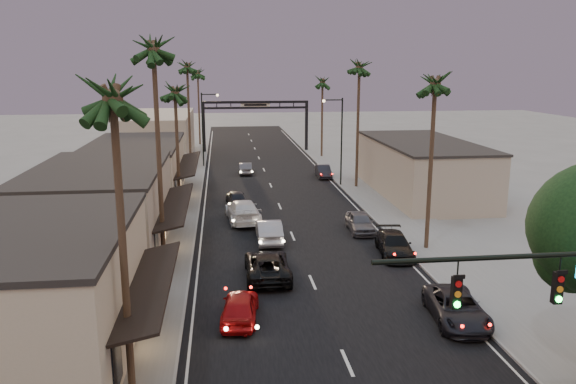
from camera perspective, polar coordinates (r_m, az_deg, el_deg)
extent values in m
plane|color=slate|center=(52.46, -1.19, -0.67)|extent=(200.00, 200.00, 0.00)
cube|color=black|center=(57.32, -1.69, 0.48)|extent=(14.00, 120.00, 0.02)
cube|color=slate|center=(64.11, -10.75, 1.62)|extent=(5.00, 92.00, 0.12)
cube|color=slate|center=(65.57, 6.06, 2.01)|extent=(5.00, 92.00, 0.12)
cube|color=#BAAD8E|center=(25.92, -24.70, -9.68)|extent=(8.00, 12.00, 5.50)
cube|color=#A19780|center=(38.81, -18.55, -1.94)|extent=(8.00, 14.00, 5.50)
cube|color=#BAAD8E|center=(54.27, -15.22, 2.03)|extent=(8.00, 16.00, 5.00)
cube|color=#A19780|center=(76.77, -12.83, 5.54)|extent=(8.00, 20.00, 6.00)
cube|color=#A19780|center=(55.08, 13.46, 2.28)|extent=(8.00, 18.00, 5.00)
cylinder|color=black|center=(17.88, 21.66, -6.14)|extent=(8.40, 0.16, 0.16)
cube|color=black|center=(17.55, 16.71, -9.77)|extent=(0.28, 0.22, 1.00)
cube|color=black|center=(19.01, 25.70, -8.76)|extent=(0.28, 0.22, 1.00)
sphere|color=black|center=(24.11, 26.87, -5.85)|extent=(2.80, 2.80, 2.80)
cube|color=black|center=(81.30, -8.55, 6.45)|extent=(0.40, 0.40, 7.00)
cube|color=black|center=(82.20, 1.89, 6.65)|extent=(0.40, 0.40, 7.00)
cube|color=black|center=(81.11, -3.33, 9.11)|extent=(15.20, 0.35, 0.35)
cube|color=black|center=(81.17, -3.33, 8.54)|extent=(15.20, 0.30, 0.30)
cube|color=beige|center=(81.12, -3.33, 8.82)|extent=(4.20, 0.12, 1.00)
cylinder|color=black|center=(57.62, 5.46, 5.03)|extent=(0.16, 0.16, 9.00)
cylinder|color=black|center=(57.01, 4.56, 9.31)|extent=(2.00, 0.12, 0.12)
sphere|color=#FFD899|center=(56.85, 3.65, 9.21)|extent=(0.30, 0.30, 0.30)
cylinder|color=black|center=(69.26, -8.67, 6.22)|extent=(0.16, 0.16, 9.00)
cylinder|color=black|center=(68.90, -7.95, 9.80)|extent=(2.00, 0.12, 0.12)
sphere|color=#FFD899|center=(68.89, -7.19, 9.74)|extent=(0.30, 0.30, 0.30)
cylinder|color=#38281C|center=(21.18, -16.40, -5.99)|extent=(0.28, 0.28, 11.00)
sphere|color=black|center=(20.14, -17.49, 10.71)|extent=(3.20, 3.20, 3.20)
cylinder|color=#38281C|center=(33.48, -12.95, 2.73)|extent=(0.28, 0.28, 13.00)
sphere|color=black|center=(33.04, -13.57, 14.94)|extent=(3.20, 3.20, 3.20)
cylinder|color=#38281C|center=(47.48, -11.15, 3.83)|extent=(0.28, 0.28, 10.00)
sphere|color=black|center=(46.97, -11.44, 10.60)|extent=(3.20, 3.20, 3.20)
cylinder|color=#38281C|center=(66.19, -10.01, 7.19)|extent=(0.28, 0.28, 12.00)
sphere|color=black|center=(65.91, -10.23, 12.90)|extent=(3.20, 3.20, 3.20)
cylinder|color=#38281C|center=(37.94, 14.28, 2.26)|extent=(0.28, 0.28, 11.00)
sphere|color=black|center=(37.37, 14.79, 11.50)|extent=(3.20, 3.20, 3.20)
cylinder|color=#38281C|center=(56.79, 7.09, 6.41)|extent=(0.28, 0.28, 12.00)
sphere|color=black|center=(56.47, 7.28, 13.08)|extent=(3.20, 3.20, 3.20)
cylinder|color=#38281C|center=(76.36, 3.48, 7.30)|extent=(0.28, 0.28, 10.00)
sphere|color=black|center=(76.04, 3.53, 11.51)|extent=(3.20, 3.20, 3.20)
cylinder|color=#38281C|center=(89.11, -9.04, 8.26)|extent=(0.28, 0.28, 11.00)
sphere|color=black|center=(88.87, -9.17, 12.18)|extent=(3.20, 3.20, 3.20)
imported|color=#9F0B0D|center=(27.80, -4.91, -11.53)|extent=(2.18, 4.38, 1.43)
imported|color=black|center=(32.96, -2.12, -7.45)|extent=(2.60, 5.52, 1.52)
imported|color=#959499|center=(39.57, -1.95, -3.94)|extent=(1.70, 4.82, 1.59)
imported|color=silver|center=(44.75, -4.60, -1.91)|extent=(2.95, 6.14, 1.72)
imported|color=black|center=(50.12, -5.28, -0.57)|extent=(1.99, 4.04, 1.33)
imported|color=#48484D|center=(64.57, -4.33, 2.43)|extent=(1.52, 4.06, 1.32)
imported|color=black|center=(28.80, 16.75, -11.19)|extent=(2.89, 5.31, 1.41)
imported|color=black|center=(37.40, 10.74, -5.27)|extent=(2.55, 5.14, 1.44)
imported|color=#4F4E54|center=(42.21, 7.33, -3.05)|extent=(1.89, 4.37, 1.47)
imported|color=black|center=(62.44, 3.61, 2.10)|extent=(1.55, 4.15, 1.35)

